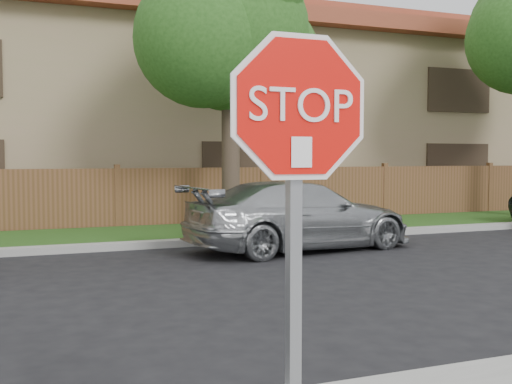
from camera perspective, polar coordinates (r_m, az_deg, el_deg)
name	(u,v)px	position (r m, az deg, el deg)	size (l,w,h in m)	color
far_curb	(140,245)	(12.64, -11.00, -4.98)	(70.00, 0.30, 0.15)	gray
grass_strip	(128,236)	(14.26, -12.14, -4.10)	(70.00, 3.00, 0.12)	#1E4714
fence	(117,199)	(15.76, -13.06, -0.70)	(70.00, 0.12, 1.60)	brown
apartment_building	(93,109)	(21.34, -15.22, 7.66)	(35.20, 9.20, 7.20)	#93835B
tree_mid	(233,32)	(14.81, -2.22, 14.98)	(4.80, 3.90, 7.35)	#382B21
stop_sign	(298,172)	(2.97, 3.99, 1.87)	(1.01, 0.13, 2.55)	gray
sedan_right	(300,215)	(12.25, 4.23, -2.24)	(1.97, 4.84, 1.40)	#9EA1A4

